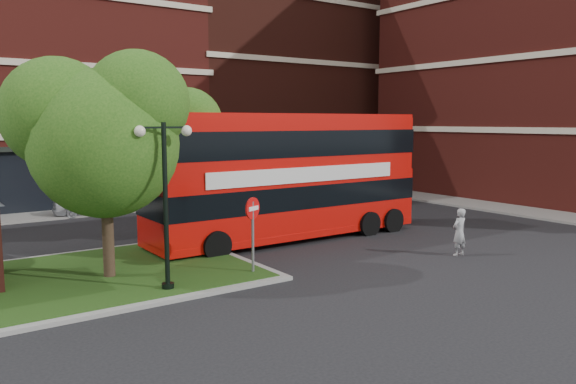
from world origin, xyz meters
TOP-DOWN VIEW (x-y plane):
  - ground at (0.00, 0.00)m, footprint 120.00×120.00m
  - pavement_far at (0.00, 16.50)m, footprint 44.00×3.00m
  - pavement_side at (16.50, 2.00)m, footprint 3.00×28.00m
  - terrace_far_right at (14.00, 24.00)m, footprint 18.00×12.00m
  - traffic_island at (-8.00, 3.00)m, footprint 12.60×7.60m
  - tree_island_west at (-6.60, 2.58)m, footprint 5.40×4.71m
  - tree_island_east at (-3.58, 5.06)m, footprint 4.46×3.90m
  - lamp_island at (-5.50, 0.20)m, footprint 1.72×0.36m
  - lamp_far_left at (2.00, 14.50)m, footprint 1.72×0.36m
  - lamp_far_right at (10.00, 14.50)m, footprint 1.72×0.36m
  - bus at (1.74, 4.42)m, footprint 12.27×2.92m
  - woman at (5.35, -1.65)m, footprint 0.66×0.43m
  - car_silver at (-3.56, 15.57)m, footprint 3.70×1.78m
  - car_white at (7.94, 14.50)m, footprint 4.53×2.04m
  - no_entry_sign at (-2.47, 0.36)m, footprint 0.68×0.34m

SIDE VIEW (x-z plane):
  - ground at x=0.00m, z-range 0.00..0.00m
  - pavement_far at x=0.00m, z-range 0.00..0.12m
  - pavement_side at x=16.50m, z-range 0.00..0.12m
  - traffic_island at x=-8.00m, z-range -0.01..0.14m
  - car_silver at x=-3.56m, z-range 0.00..1.22m
  - car_white at x=7.94m, z-range 0.00..1.44m
  - woman at x=5.35m, z-range 0.00..1.79m
  - no_entry_sign at x=-2.47m, z-range 0.55..3.14m
  - lamp_island at x=-5.50m, z-range 0.33..5.33m
  - lamp_far_left at x=2.00m, z-range 0.33..5.33m
  - lamp_far_right at x=10.00m, z-range 0.33..5.33m
  - bus at x=1.74m, z-range 0.73..5.41m
  - tree_island_east at x=-3.58m, z-range 1.10..7.39m
  - tree_island_west at x=-6.60m, z-range 1.19..8.40m
  - terrace_far_right at x=14.00m, z-range 0.00..16.00m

